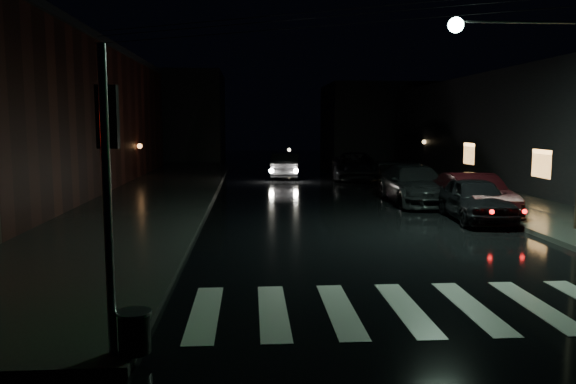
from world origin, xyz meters
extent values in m
plane|color=black|center=(0.00, 0.00, 0.00)|extent=(120.00, 120.00, 0.00)
cube|color=#282826|center=(-5.00, 14.00, 0.07)|extent=(6.00, 44.00, 0.15)
cube|color=#282826|center=(10.00, 14.00, 0.07)|extent=(4.00, 44.00, 0.15)
cube|color=black|center=(-10.00, 45.00, 4.00)|extent=(14.00, 10.00, 8.00)
cube|color=black|center=(14.00, 45.00, 3.50)|extent=(14.00, 10.00, 7.00)
cube|color=beige|center=(3.00, 0.50, 0.01)|extent=(9.00, 3.00, 0.01)
cylinder|color=slate|center=(-2.30, -1.50, 2.25)|extent=(0.12, 0.12, 4.20)
cylinder|color=black|center=(-2.00, -1.50, 0.43)|extent=(0.44, 0.44, 0.55)
cylinder|color=slate|center=(-2.00, -1.50, 0.72)|extent=(0.48, 0.48, 0.04)
cube|color=black|center=(-2.30, -1.32, 3.40)|extent=(0.28, 0.16, 0.85)
sphere|color=#0CFF33|center=(-2.30, -1.23, 3.15)|extent=(0.20, 0.20, 0.20)
cylinder|color=slate|center=(7.50, 7.00, 6.20)|extent=(4.00, 0.08, 0.08)
sphere|color=#BFFFD8|center=(5.50, 7.00, 6.10)|extent=(0.44, 0.44, 0.44)
imported|color=black|center=(7.27, 9.39, 0.75)|extent=(2.09, 4.50, 1.49)
imported|color=black|center=(7.60, 10.34, 0.76)|extent=(1.64, 4.64, 1.53)
imported|color=black|center=(6.41, 13.64, 0.79)|extent=(2.25, 5.46, 1.58)
imported|color=black|center=(5.80, 23.64, 0.80)|extent=(3.30, 6.01, 1.59)
imported|color=black|center=(1.74, 24.98, 0.75)|extent=(2.05, 4.72, 1.51)
camera|label=1|loc=(-0.37, -9.10, 3.32)|focal=35.00mm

